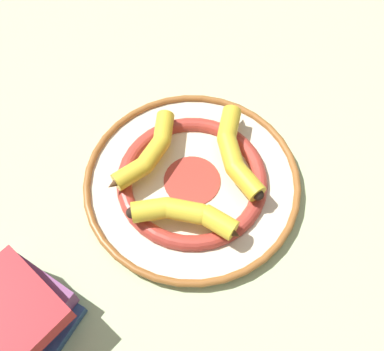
{
  "coord_description": "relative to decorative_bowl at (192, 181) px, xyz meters",
  "views": [
    {
      "loc": [
        0.12,
        0.36,
        0.73
      ],
      "look_at": [
        0.02,
        -0.02,
        0.04
      ],
      "focal_mm": 42.0,
      "sensor_mm": 36.0,
      "label": 1
    }
  ],
  "objects": [
    {
      "name": "ground_plane",
      "position": [
        -0.02,
        0.02,
        -0.02
      ],
      "size": [
        2.8,
        2.8,
        0.0
      ],
      "primitive_type": "plane",
      "color": "#B2C693"
    },
    {
      "name": "decorative_bowl",
      "position": [
        0.0,
        0.0,
        0.0
      ],
      "size": [
        0.39,
        0.39,
        0.03
      ],
      "color": "beige",
      "rests_on": "ground_plane"
    },
    {
      "name": "banana_a",
      "position": [
        0.03,
        0.08,
        0.04
      ],
      "size": [
        0.18,
        0.12,
        0.04
      ],
      "rotation": [
        0.0,
        0.0,
        -0.48
      ],
      "color": "yellow",
      "rests_on": "decorative_bowl"
    },
    {
      "name": "banana_b",
      "position": [
        0.06,
        -0.06,
        0.04
      ],
      "size": [
        0.15,
        0.14,
        0.03
      ],
      "rotation": [
        0.0,
        0.0,
        -2.36
      ],
      "color": "gold",
      "rests_on": "decorative_bowl"
    },
    {
      "name": "banana_c",
      "position": [
        -0.09,
        -0.02,
        0.04
      ],
      "size": [
        0.07,
        0.21,
        0.04
      ],
      "rotation": [
        0.0,
        0.0,
        -4.79
      ],
      "color": "gold",
      "rests_on": "decorative_bowl"
    }
  ]
}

